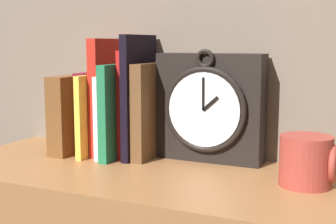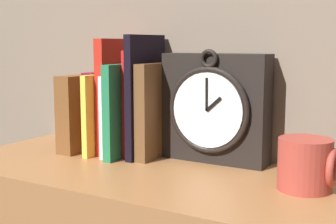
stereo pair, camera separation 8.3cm
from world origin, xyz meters
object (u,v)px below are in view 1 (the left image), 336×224
at_px(book_slot0_brown, 75,113).
at_px(book_slot7_black, 139,97).
at_px(clock, 210,108).
at_px(mug, 308,161).
at_px(book_slot5_green, 121,111).
at_px(book_slot8_brown, 150,111).
at_px(book_slot3_red, 108,97).
at_px(book_slot6_red, 134,103).
at_px(book_slot1_maroon, 94,112).
at_px(book_slot4_white, 114,115).
at_px(book_slot2_yellow, 98,114).

height_order(book_slot0_brown, book_slot7_black, book_slot7_black).
distance_m(book_slot0_brown, book_slot7_black, 0.16).
bearing_deg(clock, mug, -24.13).
relative_size(book_slot5_green, book_slot8_brown, 0.99).
bearing_deg(book_slot3_red, book_slot6_red, 5.05).
xyz_separation_m(book_slot1_maroon, book_slot6_red, (0.10, -0.00, 0.02)).
relative_size(book_slot3_red, mug, 2.64).
distance_m(clock, book_slot0_brown, 0.31).
distance_m(book_slot1_maroon, book_slot6_red, 0.11).
bearing_deg(book_slot4_white, book_slot5_green, -18.71).
distance_m(book_slot5_green, book_slot6_red, 0.03).
bearing_deg(book_slot5_green, mug, -7.41).
distance_m(book_slot1_maroon, book_slot3_red, 0.06).
bearing_deg(book_slot4_white, book_slot7_black, 4.11).
bearing_deg(book_slot6_red, book_slot0_brown, -172.02).
height_order(book_slot2_yellow, book_slot8_brown, book_slot8_brown).
xyz_separation_m(clock, book_slot8_brown, (-0.12, -0.03, -0.01)).
relative_size(book_slot2_yellow, book_slot3_red, 0.70).
bearing_deg(book_slot8_brown, book_slot5_green, -165.46).
distance_m(clock, book_slot6_red, 0.17).
bearing_deg(book_slot5_green, book_slot2_yellow, 178.25).
relative_size(book_slot4_white, mug, 1.83).
bearing_deg(book_slot5_green, book_slot4_white, 161.29).
height_order(book_slot6_red, mug, book_slot6_red).
xyz_separation_m(book_slot0_brown, book_slot4_white, (0.10, 0.01, 0.00)).
relative_size(book_slot2_yellow, book_slot7_black, 0.68).
bearing_deg(book_slot4_white, book_slot6_red, 17.23).
height_order(book_slot1_maroon, book_slot8_brown, book_slot8_brown).
relative_size(book_slot1_maroon, book_slot8_brown, 0.89).
relative_size(book_slot3_red, book_slot8_brown, 1.25).
xyz_separation_m(book_slot6_red, book_slot7_black, (0.02, -0.01, 0.02)).
bearing_deg(book_slot6_red, book_slot1_maroon, 179.16).
bearing_deg(mug, book_slot4_white, 171.96).
xyz_separation_m(book_slot1_maroon, book_slot5_green, (0.08, -0.02, 0.01)).
bearing_deg(book_slot1_maroon, book_slot8_brown, -2.56).
relative_size(book_slot1_maroon, book_slot4_white, 1.02).
xyz_separation_m(book_slot7_black, book_slot8_brown, (0.02, 0.00, -0.03)).
bearing_deg(book_slot3_red, book_slot8_brown, 0.26).
bearing_deg(book_slot2_yellow, book_slot6_red, 13.01).
bearing_deg(book_slot5_green, book_slot0_brown, 179.55).
relative_size(book_slot0_brown, book_slot2_yellow, 0.98).
bearing_deg(book_slot1_maroon, book_slot2_yellow, -41.19).
height_order(book_slot2_yellow, book_slot7_black, book_slot7_black).
bearing_deg(book_slot3_red, clock, 7.16).
height_order(book_slot7_black, mug, book_slot7_black).
xyz_separation_m(book_slot7_black, mug, (0.36, -0.06, -0.09)).
bearing_deg(mug, book_slot0_brown, 174.20).
distance_m(clock, book_slot1_maroon, 0.27).
height_order(book_slot4_white, book_slot8_brown, book_slot8_brown).
height_order(book_slot5_green, mug, book_slot5_green).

